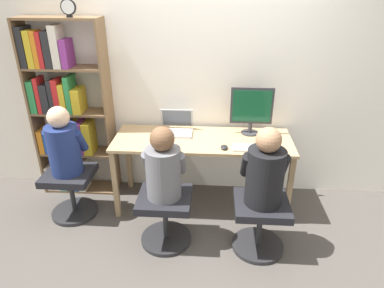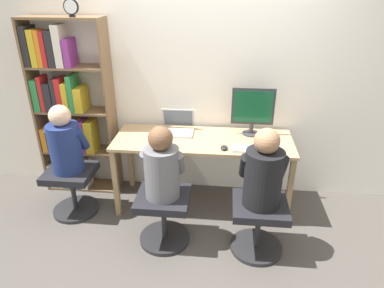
{
  "view_description": "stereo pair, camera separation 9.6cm",
  "coord_description": "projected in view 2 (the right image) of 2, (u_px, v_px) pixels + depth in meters",
  "views": [
    {
      "loc": [
        0.1,
        -2.79,
        2.22
      ],
      "look_at": [
        -0.09,
        0.15,
        0.79
      ],
      "focal_mm": 32.0,
      "sensor_mm": 36.0,
      "label": 1
    },
    {
      "loc": [
        0.2,
        -2.78,
        2.22
      ],
      "look_at": [
        -0.09,
        0.15,
        0.79
      ],
      "focal_mm": 32.0,
      "sensor_mm": 36.0,
      "label": 2
    }
  ],
  "objects": [
    {
      "name": "office_chair_left",
      "position": [
        258.0,
        222.0,
        2.99
      ],
      "size": [
        0.47,
        0.47,
        0.5
      ],
      "color": "#262628",
      "rests_on": "ground_plane"
    },
    {
      "name": "person_near_shelf",
      "position": [
        65.0,
        143.0,
        3.29
      ],
      "size": [
        0.37,
        0.33,
        0.68
      ],
      "color": "navy",
      "rests_on": "office_chair_side"
    },
    {
      "name": "person_at_laptop",
      "position": [
        162.0,
        167.0,
        2.9
      ],
      "size": [
        0.37,
        0.32,
        0.66
      ],
      "color": "slate",
      "rests_on": "office_chair_right"
    },
    {
      "name": "wall_back",
      "position": [
        206.0,
        77.0,
        3.54
      ],
      "size": [
        10.0,
        0.05,
        2.6
      ],
      "color": "white",
      "rests_on": "ground_plane"
    },
    {
      "name": "keyboard",
      "position": [
        257.0,
        149.0,
        3.19
      ],
      "size": [
        0.45,
        0.14,
        0.03
      ],
      "color": "silver",
      "rests_on": "desk"
    },
    {
      "name": "desktop_monitor",
      "position": [
        253.0,
        110.0,
        3.42
      ],
      "size": [
        0.43,
        0.18,
        0.49
      ],
      "color": "#333338",
      "rests_on": "desk"
    },
    {
      "name": "ground_plane",
      "position": [
        200.0,
        221.0,
        3.47
      ],
      "size": [
        14.0,
        14.0,
        0.0
      ],
      "primitive_type": "plane",
      "color": "#4C4742"
    },
    {
      "name": "bookshelf",
      "position": [
        67.0,
        114.0,
        3.66
      ],
      "size": [
        0.83,
        0.27,
        1.9
      ],
      "color": "brown",
      "rests_on": "ground_plane"
    },
    {
      "name": "computer_mouse_by_keyboard",
      "position": [
        224.0,
        148.0,
        3.21
      ],
      "size": [
        0.07,
        0.1,
        0.03
      ],
      "color": "black",
      "rests_on": "desk"
    },
    {
      "name": "laptop",
      "position": [
        177.0,
        128.0,
        3.56
      ],
      "size": [
        0.34,
        0.29,
        0.23
      ],
      "color": "#B7B7BC",
      "rests_on": "desk"
    },
    {
      "name": "person_at_monitor",
      "position": [
        264.0,
        172.0,
        2.78
      ],
      "size": [
        0.39,
        0.34,
        0.69
      ],
      "color": "black",
      "rests_on": "office_chair_left"
    },
    {
      "name": "office_chair_right",
      "position": [
        164.0,
        213.0,
        3.1
      ],
      "size": [
        0.47,
        0.47,
        0.5
      ],
      "color": "#262628",
      "rests_on": "ground_plane"
    },
    {
      "name": "office_chair_side",
      "position": [
        72.0,
        186.0,
        3.5
      ],
      "size": [
        0.47,
        0.47,
        0.5
      ],
      "color": "#262628",
      "rests_on": "ground_plane"
    },
    {
      "name": "desk_clock",
      "position": [
        71.0,
        7.0,
        3.13
      ],
      "size": [
        0.14,
        0.03,
        0.16
      ],
      "color": "black",
      "rests_on": "bookshelf"
    },
    {
      "name": "desk",
      "position": [
        203.0,
        147.0,
        3.46
      ],
      "size": [
        1.78,
        0.64,
        0.77
      ],
      "color": "tan",
      "rests_on": "ground_plane"
    }
  ]
}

